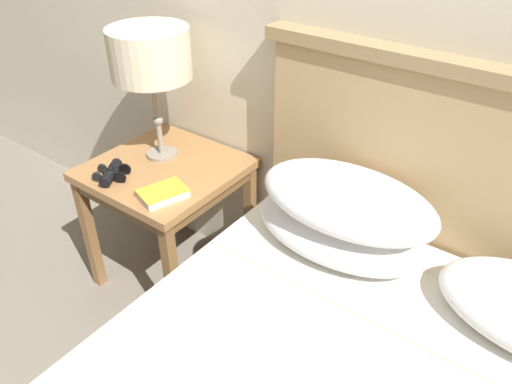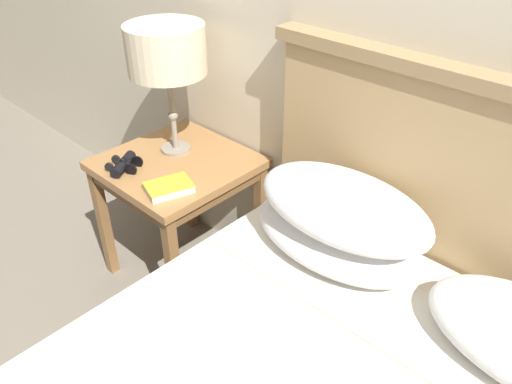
# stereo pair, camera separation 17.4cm
# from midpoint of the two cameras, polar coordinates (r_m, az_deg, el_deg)

# --- Properties ---
(nightstand) EXTENTS (0.58, 0.58, 0.61)m
(nightstand) POSITION_cam_midpoint_polar(r_m,az_deg,el_deg) (2.18, -12.50, 1.02)
(nightstand) COLOR #AD7A47
(nightstand) RESTS_ON ground_plane
(table_lamp) EXTENTS (0.32, 0.32, 0.54)m
(table_lamp) POSITION_cam_midpoint_polar(r_m,az_deg,el_deg) (2.04, -14.51, 14.81)
(table_lamp) COLOR gray
(table_lamp) RESTS_ON nightstand
(book_on_nightstand) EXTENTS (0.17, 0.20, 0.03)m
(book_on_nightstand) POSITION_cam_midpoint_polar(r_m,az_deg,el_deg) (1.93, -13.18, -0.22)
(book_on_nightstand) COLOR silver
(book_on_nightstand) RESTS_ON nightstand
(binoculars_pair) EXTENTS (0.16, 0.16, 0.05)m
(binoculars_pair) POSITION_cam_midpoint_polar(r_m,az_deg,el_deg) (2.10, -18.51, 2.02)
(binoculars_pair) COLOR black
(binoculars_pair) RESTS_ON nightstand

